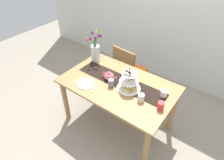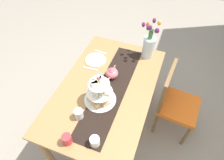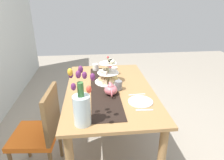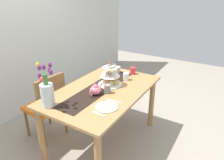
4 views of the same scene
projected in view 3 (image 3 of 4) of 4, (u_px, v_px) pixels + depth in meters
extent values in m
plane|color=gray|center=(110.00, 145.00, 2.41)|extent=(8.00, 8.00, 0.00)
cube|color=#A37747|center=(109.00, 90.00, 2.11)|extent=(1.47, 0.90, 0.03)
cylinder|color=#A37747|center=(131.00, 92.00, 2.90)|extent=(0.07, 0.07, 0.74)
cylinder|color=#A37747|center=(79.00, 94.00, 2.83)|extent=(0.07, 0.07, 0.74)
cylinder|color=brown|center=(27.00, 142.00, 2.16)|extent=(0.04, 0.04, 0.41)
cylinder|color=brown|center=(60.00, 141.00, 2.16)|extent=(0.04, 0.04, 0.41)
cube|color=orange|center=(35.00, 135.00, 1.90)|extent=(0.45, 0.45, 0.05)
cube|color=brown|center=(52.00, 113.00, 1.81)|extent=(0.42, 0.07, 0.45)
cube|color=black|center=(104.00, 88.00, 2.10)|extent=(1.24, 0.28, 0.00)
cylinder|color=beige|center=(108.00, 70.00, 2.19)|extent=(0.01, 0.01, 0.28)
cylinder|color=white|center=(108.00, 82.00, 2.24)|extent=(0.30, 0.30, 0.01)
cylinder|color=white|center=(108.00, 73.00, 2.20)|extent=(0.24, 0.24, 0.01)
cylinder|color=white|center=(108.00, 63.00, 2.16)|extent=(0.19, 0.19, 0.01)
cube|color=#E8BC7E|center=(108.00, 77.00, 2.31)|extent=(0.09, 0.08, 0.04)
cube|color=#EBB882|center=(102.00, 79.00, 2.26)|extent=(0.09, 0.09, 0.04)
cube|color=beige|center=(105.00, 82.00, 2.17)|extent=(0.06, 0.06, 0.05)
cube|color=beige|center=(111.00, 81.00, 2.19)|extent=(0.06, 0.05, 0.05)
cube|color=#E7D388|center=(115.00, 78.00, 2.27)|extent=(0.07, 0.08, 0.04)
cube|color=silver|center=(109.00, 69.00, 2.24)|extent=(0.07, 0.06, 0.03)
cube|color=beige|center=(105.00, 70.00, 2.22)|extent=(0.06, 0.07, 0.03)
cube|color=silver|center=(102.00, 71.00, 2.19)|extent=(0.04, 0.06, 0.03)
cube|color=beige|center=(104.00, 72.00, 2.17)|extent=(0.05, 0.06, 0.03)
cube|color=beige|center=(105.00, 73.00, 2.14)|extent=(0.07, 0.06, 0.03)
cube|color=beige|center=(108.00, 63.00, 2.11)|extent=(0.06, 0.05, 0.03)
cube|color=beige|center=(110.00, 63.00, 2.11)|extent=(0.06, 0.05, 0.03)
cube|color=beige|center=(112.00, 62.00, 2.13)|extent=(0.06, 0.07, 0.03)
cube|color=silver|center=(111.00, 61.00, 2.17)|extent=(0.06, 0.07, 0.03)
cube|color=beige|center=(110.00, 61.00, 2.18)|extent=(0.07, 0.06, 0.03)
sphere|color=red|center=(108.00, 57.00, 2.13)|extent=(0.02, 0.02, 0.02)
ellipsoid|color=#D66B75|center=(111.00, 90.00, 1.94)|extent=(0.13, 0.13, 0.10)
cone|color=#D66B75|center=(111.00, 84.00, 1.92)|extent=(0.06, 0.06, 0.04)
cylinder|color=#D66B75|center=(110.00, 85.00, 2.02)|extent=(0.07, 0.02, 0.06)
torus|color=#D66B75|center=(112.00, 94.00, 1.87)|extent=(0.07, 0.01, 0.07)
cylinder|color=silver|center=(82.00, 110.00, 1.48)|extent=(0.13, 0.13, 0.24)
cylinder|color=#3D7538|center=(81.00, 90.00, 1.41)|extent=(0.05, 0.05, 0.12)
ellipsoid|color=#6B2860|center=(81.00, 69.00, 1.43)|extent=(0.04, 0.04, 0.06)
ellipsoid|color=#6B2860|center=(71.00, 75.00, 1.42)|extent=(0.04, 0.04, 0.06)
ellipsoid|color=yellow|center=(70.00, 72.00, 1.34)|extent=(0.04, 0.04, 0.06)
ellipsoid|color=#6B2860|center=(73.00, 87.00, 1.37)|extent=(0.04, 0.04, 0.06)
ellipsoid|color=#6B2860|center=(78.00, 74.00, 1.31)|extent=(0.04, 0.04, 0.06)
ellipsoid|color=#EF4C38|center=(89.00, 89.00, 1.31)|extent=(0.04, 0.04, 0.06)
ellipsoid|color=#6B2860|center=(93.00, 77.00, 1.38)|extent=(0.04, 0.04, 0.06)
ellipsoid|color=#6B2860|center=(85.00, 75.00, 1.41)|extent=(0.04, 0.04, 0.06)
cylinder|color=white|center=(96.00, 67.00, 2.59)|extent=(0.08, 0.08, 0.08)
cylinder|color=white|center=(140.00, 102.00, 1.83)|extent=(0.23, 0.23, 0.01)
cube|color=silver|center=(144.00, 110.00, 1.70)|extent=(0.03, 0.15, 0.01)
cube|color=silver|center=(137.00, 95.00, 1.96)|extent=(0.02, 0.17, 0.01)
cylinder|color=slate|center=(118.00, 85.00, 2.05)|extent=(0.08, 0.08, 0.09)
cylinder|color=white|center=(114.00, 71.00, 2.45)|extent=(0.08, 0.08, 0.09)
cylinder|color=red|center=(111.00, 65.00, 2.67)|extent=(0.08, 0.08, 0.09)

